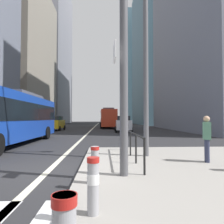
# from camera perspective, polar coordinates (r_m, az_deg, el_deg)

# --- Properties ---
(ground_plane) EXTENTS (160.00, 160.00, 0.00)m
(ground_plane) POSITION_cam_1_polar(r_m,az_deg,el_deg) (26.66, -6.14, -5.33)
(ground_plane) COLOR #28282B
(lane_centre_line) EXTENTS (0.20, 80.00, 0.01)m
(lane_centre_line) POSITION_cam_1_polar(r_m,az_deg,el_deg) (36.63, -5.13, -4.37)
(lane_centre_line) COLOR beige
(lane_centre_line) RESTS_ON ground
(office_tower_left_mid) EXTENTS (11.07, 20.17, 29.41)m
(office_tower_left_mid) POSITION_cam_1_polar(r_m,az_deg,el_deg) (48.26, -24.65, 14.06)
(office_tower_left_mid) COLOR gray
(office_tower_left_mid) RESTS_ON ground
(office_tower_left_far) EXTENTS (10.21, 25.55, 47.68)m
(office_tower_left_far) POSITION_cam_1_polar(r_m,az_deg,el_deg) (75.00, -16.60, 15.48)
(office_tower_left_far) COLOR gray
(office_tower_left_far) RESTS_ON ground
(office_tower_right_near) EXTENTS (10.85, 23.23, 34.32)m
(office_tower_right_near) POSITION_cam_1_polar(r_m,az_deg,el_deg) (35.43, 25.87, 24.35)
(office_tower_right_near) COLOR slate
(office_tower_right_near) RESTS_ON ground
(office_tower_right_mid) EXTENTS (11.04, 24.66, 40.97)m
(office_tower_right_mid) POSITION_cam_1_polar(r_m,az_deg,el_deg) (61.35, 12.62, 16.12)
(office_tower_right_mid) COLOR slate
(office_tower_right_mid) RESTS_ON ground
(office_tower_right_far) EXTENTS (13.01, 24.00, 43.03)m
(office_tower_right_far) POSITION_cam_1_polar(r_m,az_deg,el_deg) (89.73, 7.57, 11.00)
(office_tower_right_far) COLOR slate
(office_tower_right_far) RESTS_ON ground
(city_bus_blue_oncoming) EXTENTS (2.84, 11.62, 3.40)m
(city_bus_blue_oncoming) POSITION_cam_1_polar(r_m,az_deg,el_deg) (14.03, -26.66, -0.82)
(city_bus_blue_oncoming) COLOR #14389E
(city_bus_blue_oncoming) RESTS_ON ground
(city_bus_red_receding) EXTENTS (2.91, 11.56, 3.40)m
(city_bus_red_receding) POSITION_cam_1_polar(r_m,az_deg,el_deg) (36.65, -1.21, -1.51)
(city_bus_red_receding) COLOR red
(city_bus_red_receding) RESTS_ON ground
(city_bus_red_distant) EXTENTS (2.83, 10.94, 3.40)m
(city_bus_red_distant) POSITION_cam_1_polar(r_m,az_deg,el_deg) (58.10, -1.37, -1.62)
(city_bus_red_distant) COLOR #198456
(city_bus_red_distant) RESTS_ON ground
(car_oncoming_mid) EXTENTS (2.08, 4.55, 1.94)m
(car_oncoming_mid) POSITION_cam_1_polar(r_m,az_deg,el_deg) (29.31, -15.49, -3.02)
(car_oncoming_mid) COLOR gold
(car_oncoming_mid) RESTS_ON ground
(car_receding_near) EXTENTS (2.18, 4.58, 1.94)m
(car_receding_near) POSITION_cam_1_polar(r_m,az_deg,el_deg) (25.11, 3.14, -3.29)
(car_receding_near) COLOR silver
(car_receding_near) RESTS_ON ground
(traffic_signal_gantry) EXTENTS (6.63, 0.65, 6.00)m
(traffic_signal_gantry) POSITION_cam_1_polar(r_m,az_deg,el_deg) (6.14, -19.71, 22.29)
(traffic_signal_gantry) COLOR #515156
(traffic_signal_gantry) RESTS_ON median_island
(street_lamp_post) EXTENTS (5.50, 0.32, 8.00)m
(street_lamp_post) POSITION_cam_1_polar(r_m,az_deg,el_deg) (9.04, 9.37, 21.98)
(street_lamp_post) COLOR #56565B
(street_lamp_post) RESTS_ON median_island
(bollard_left) EXTENTS (0.20, 0.20, 0.88)m
(bollard_left) POSITION_cam_1_polar(r_m,az_deg,el_deg) (3.38, -5.31, -19.03)
(bollard_left) COLOR #99999E
(bollard_left) RESTS_ON median_island
(bollard_right) EXTENTS (0.20, 0.20, 0.84)m
(bollard_right) POSITION_cam_1_polar(r_m,az_deg,el_deg) (4.84, -4.80, -13.95)
(bollard_right) COLOR #99999E
(bollard_right) RESTS_ON median_island
(pedestrian_railing) EXTENTS (0.06, 4.26, 0.98)m
(pedestrian_railing) POSITION_cam_1_polar(r_m,az_deg,el_deg) (7.60, 5.86, -7.59)
(pedestrian_railing) COLOR black
(pedestrian_railing) RESTS_ON median_island
(pedestrian_walking) EXTENTS (0.36, 0.44, 1.58)m
(pedestrian_walking) POSITION_cam_1_polar(r_m,az_deg,el_deg) (7.76, 24.96, -6.24)
(pedestrian_walking) COLOR #2D334C
(pedestrian_walking) RESTS_ON median_island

